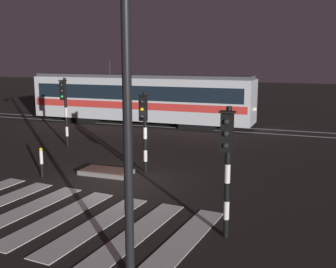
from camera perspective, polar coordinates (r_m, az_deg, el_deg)
ground_plane at (r=14.92m, az=-7.03°, el=-6.63°), size 120.00×120.00×0.00m
rail_near at (r=25.38m, az=5.01°, el=0.61°), size 80.00×0.12×0.03m
rail_far at (r=26.74m, az=5.84°, el=1.11°), size 80.00×0.12×0.03m
crosswalk_zebra at (r=12.12m, az=-14.77°, el=-10.99°), size 8.46×5.09×0.02m
traffic_island at (r=16.00m, az=-8.44°, el=-5.15°), size 1.92×1.05×0.18m
traffic_light_corner_near_right at (r=9.92m, az=8.11°, el=-2.64°), size 0.36×0.42×3.25m
traffic_light_median_centre at (r=15.58m, az=-3.30°, el=1.85°), size 0.36×0.42×3.09m
traffic_light_corner_far_left at (r=20.99m, az=-14.00°, el=4.33°), size 0.36×0.42×3.37m
street_lamp_near_kerb at (r=7.53m, az=-6.61°, el=11.33°), size 0.44×1.21×7.09m
tram at (r=27.36m, az=-3.80°, el=5.01°), size 14.95×2.58×4.15m
bollard_island_edge at (r=16.03m, az=-16.95°, el=-3.73°), size 0.12×0.12×1.11m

